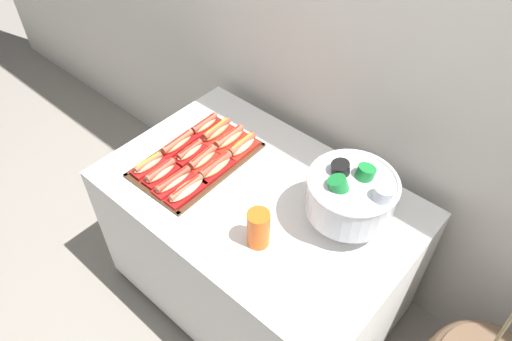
{
  "coord_description": "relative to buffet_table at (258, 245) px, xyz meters",
  "views": [
    {
      "loc": [
        0.84,
        -0.96,
        2.17
      ],
      "look_at": [
        -0.05,
        0.05,
        0.8
      ],
      "focal_mm": 33.45,
      "sensor_mm": 36.0,
      "label": 1
    }
  ],
  "objects": [
    {
      "name": "ground_plane",
      "position": [
        0.0,
        0.0,
        -0.4
      ],
      "size": [
        10.0,
        10.0,
        0.0
      ],
      "primitive_type": "plane",
      "color": "gray"
    },
    {
      "name": "buffet_table",
      "position": [
        0.0,
        0.0,
        0.0
      ],
      "size": [
        1.26,
        0.82,
        0.75
      ],
      "color": "white",
      "rests_on": "ground_plane"
    },
    {
      "name": "hot_dog_11",
      "position": [
        -0.21,
        0.13,
        0.39
      ],
      "size": [
        0.07,
        0.16,
        0.06
      ],
      "color": "red",
      "rests_on": "serving_tray"
    },
    {
      "name": "hot_dog_5",
      "position": [
        -0.35,
        -0.04,
        0.39
      ],
      "size": [
        0.07,
        0.15,
        0.06
      ],
      "color": "#B21414",
      "rests_on": "serving_tray"
    },
    {
      "name": "hot_dog_7",
      "position": [
        -0.2,
        -0.04,
        0.39
      ],
      "size": [
        0.07,
        0.18,
        0.07
      ],
      "color": "#B21414",
      "rests_on": "serving_tray"
    },
    {
      "name": "hot_dog_6",
      "position": [
        -0.28,
        -0.04,
        0.39
      ],
      "size": [
        0.08,
        0.16,
        0.06
      ],
      "color": "red",
      "rests_on": "serving_tray"
    },
    {
      "name": "hot_dog_1",
      "position": [
        -0.35,
        -0.2,
        0.39
      ],
      "size": [
        0.07,
        0.16,
        0.06
      ],
      "color": "#B21414",
      "rests_on": "serving_tray"
    },
    {
      "name": "serving_tray",
      "position": [
        -0.31,
        -0.04,
        0.36
      ],
      "size": [
        0.34,
        0.53,
        0.01
      ],
      "color": "#472B19",
      "rests_on": "buffet_table"
    },
    {
      "name": "hot_dog_4",
      "position": [
        -0.43,
        -0.04,
        0.39
      ],
      "size": [
        0.06,
        0.18,
        0.06
      ],
      "color": "#B21414",
      "rests_on": "serving_tray"
    },
    {
      "name": "hot_dog_9",
      "position": [
        -0.36,
        0.13,
        0.39
      ],
      "size": [
        0.07,
        0.18,
        0.06
      ],
      "color": "red",
      "rests_on": "serving_tray"
    },
    {
      "name": "hot_dog_3",
      "position": [
        -0.2,
        -0.2,
        0.39
      ],
      "size": [
        0.07,
        0.18,
        0.06
      ],
      "color": "#B21414",
      "rests_on": "serving_tray"
    },
    {
      "name": "hot_dog_8",
      "position": [
        -0.43,
        0.12,
        0.39
      ],
      "size": [
        0.06,
        0.16,
        0.06
      ],
      "color": "#B21414",
      "rests_on": "serving_tray"
    },
    {
      "name": "back_wall",
      "position": [
        0.0,
        0.52,
        0.9
      ],
      "size": [
        6.0,
        0.1,
        2.6
      ],
      "primitive_type": "cube",
      "color": "silver",
      "rests_on": "ground_plane"
    },
    {
      "name": "hot_dog_2",
      "position": [
        -0.27,
        -0.2,
        0.39
      ],
      "size": [
        0.07,
        0.18,
        0.06
      ],
      "color": "red",
      "rests_on": "serving_tray"
    },
    {
      "name": "punch_bowl",
      "position": [
        0.35,
        0.11,
        0.51
      ],
      "size": [
        0.33,
        0.33,
        0.27
      ],
      "color": "silver",
      "rests_on": "buffet_table"
    },
    {
      "name": "hot_dog_10",
      "position": [
        -0.28,
        0.13,
        0.39
      ],
      "size": [
        0.07,
        0.18,
        0.06
      ],
      "color": "red",
      "rests_on": "serving_tray"
    },
    {
      "name": "cup_stack",
      "position": [
        0.16,
        -0.18,
        0.43
      ],
      "size": [
        0.08,
        0.08,
        0.16
      ],
      "color": "#EA5B19",
      "rests_on": "buffet_table"
    },
    {
      "name": "hot_dog_0",
      "position": [
        -0.42,
        -0.21,
        0.39
      ],
      "size": [
        0.06,
        0.15,
        0.06
      ],
      "color": "red",
      "rests_on": "serving_tray"
    }
  ]
}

